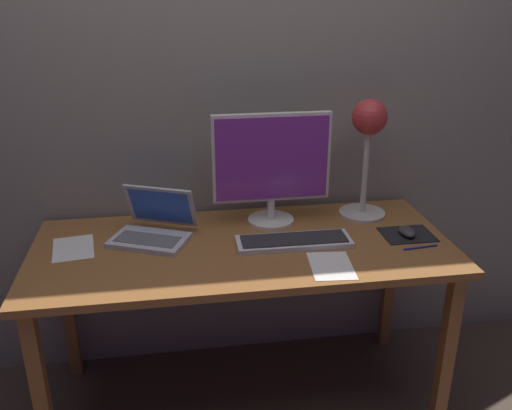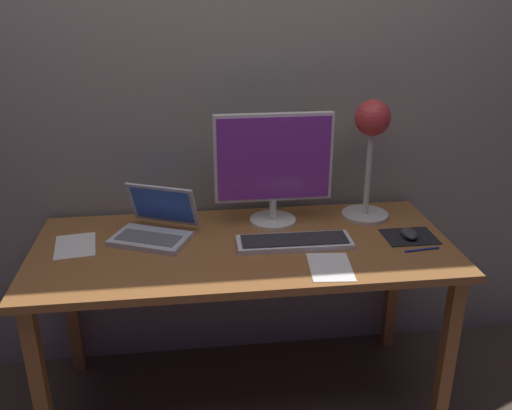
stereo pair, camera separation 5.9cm
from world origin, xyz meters
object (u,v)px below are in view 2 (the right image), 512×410
(keyboard_main, at_px, (294,242))
(monitor, at_px, (273,164))
(laptop, at_px, (156,222))
(desk_lamp, at_px, (371,136))
(pen, at_px, (422,250))
(mouse, at_px, (409,234))

(keyboard_main, bearing_deg, monitor, 102.59)
(laptop, bearing_deg, desk_lamp, 5.24)
(laptop, height_order, pen, laptop)
(laptop, distance_m, mouse, 0.99)
(keyboard_main, distance_m, mouse, 0.46)
(laptop, xyz_separation_m, desk_lamp, (0.88, 0.08, 0.30))
(laptop, distance_m, pen, 1.03)
(mouse, bearing_deg, monitor, 156.44)
(pen, bearing_deg, laptop, 165.27)
(laptop, height_order, desk_lamp, desk_lamp)
(pen, bearing_deg, desk_lamp, 108.38)
(laptop, bearing_deg, pen, -14.73)
(desk_lamp, relative_size, mouse, 5.22)
(monitor, distance_m, pen, 0.66)
(laptop, bearing_deg, mouse, -8.80)
(monitor, distance_m, desk_lamp, 0.41)
(laptop, bearing_deg, monitor, 8.24)
(laptop, height_order, mouse, laptop)
(monitor, height_order, mouse, monitor)
(monitor, bearing_deg, pen, -32.59)
(mouse, bearing_deg, desk_lamp, 114.23)
(keyboard_main, distance_m, laptop, 0.55)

